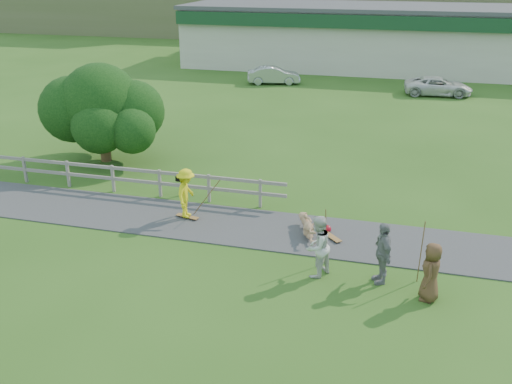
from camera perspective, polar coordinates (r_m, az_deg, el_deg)
ground at (r=18.96m, az=-8.01°, el=-4.75°), size 260.00×260.00×0.00m
path at (r=20.19m, az=-6.38°, el=-2.86°), size 34.00×3.00×0.04m
fence at (r=23.36m, az=-15.48°, el=1.84°), size 15.05×0.10×1.10m
strip_mall at (r=50.85m, az=12.13°, el=14.97°), size 32.50×10.75×5.10m
skater_rider at (r=20.04m, az=-6.98°, el=-0.38°), size 0.73×1.18×1.77m
skater_fallen at (r=19.03m, az=5.23°, el=-3.41°), size 1.84×1.01×0.66m
spectator_a at (r=16.43m, az=6.17°, el=-5.44°), size 1.06×1.13×1.86m
spectator_b at (r=16.41m, az=12.53°, el=-5.96°), size 0.81×1.17×1.84m
spectator_c at (r=15.96m, az=17.11°, el=-7.66°), size 0.63×0.88×1.67m
car_silver at (r=43.07m, az=1.79°, el=11.59°), size 4.09×2.35×1.28m
car_white at (r=41.12m, az=17.76°, el=10.04°), size 4.62×2.41×1.24m
tree at (r=26.52m, az=-15.10°, el=6.88°), size 5.63×5.63×3.74m
bbq at (r=22.29m, az=-7.44°, el=0.62°), size 0.42×0.35×0.80m
longboard_rider at (r=20.37m, az=-6.87°, el=-2.56°), size 0.89×0.40×0.10m
longboard_fallen at (r=18.96m, az=7.53°, el=-4.54°), size 0.79×0.82×0.10m
helmet at (r=19.35m, az=7.14°, el=-3.69°), size 0.26×0.26×0.26m
pole_rider at (r=20.18m, az=-4.98°, el=-0.10°), size 0.03×0.03×1.80m
pole_spec_left at (r=17.07m, az=7.00°, el=-4.49°), size 0.03×0.03×1.80m
pole_spec_right at (r=16.66m, az=16.17°, el=-5.78°), size 0.03×0.03×1.90m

